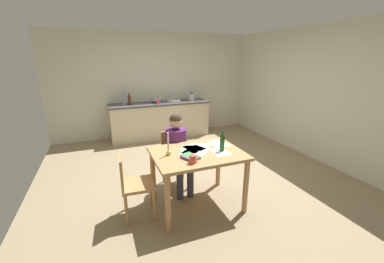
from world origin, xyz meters
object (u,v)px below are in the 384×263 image
object	(u,v)px
wine_glass_by_kettle	(156,97)
wine_glass_near_sink	(160,97)
candlestick	(168,149)
chair_at_table	(175,156)
wine_bottle_on_table	(222,142)
book_magazine	(190,157)
sink_unit	(174,101)
chair_side_empty	(133,183)
stovetop_kettle	(192,97)
dining_table	(197,161)
teacup_on_counter	(157,102)
bottle_oil	(124,100)
coffee_mug	(193,159)
book_cookery	(189,158)
person_seated	(178,147)
mixing_bowl	(154,101)
bottle_vinegar	(129,100)

from	to	relation	value
wine_glass_by_kettle	wine_glass_near_sink	bearing A→B (deg)	0.00
candlestick	wine_glass_near_sink	distance (m)	3.33
chair_at_table	wine_bottle_on_table	bearing A→B (deg)	-61.09
chair_at_table	book_magazine	distance (m)	0.89
candlestick	wine_glass_by_kettle	world-z (taller)	candlestick
book_magazine	sink_unit	distance (m)	3.39
chair_side_empty	stovetop_kettle	world-z (taller)	stovetop_kettle
dining_table	teacup_on_counter	bearing A→B (deg)	86.27
chair_at_table	bottle_oil	world-z (taller)	bottle_oil
coffee_mug	wine_glass_near_sink	world-z (taller)	wine_glass_near_sink
chair_side_empty	book_cookery	world-z (taller)	chair_side_empty
person_seated	bottle_oil	distance (m)	2.68
coffee_mug	mixing_bowl	world-z (taller)	mixing_bowl
coffee_mug	teacup_on_counter	world-z (taller)	teacup_on_counter
person_seated	chair_side_empty	world-z (taller)	person_seated
bottle_oil	wine_glass_by_kettle	world-z (taller)	bottle_oil
coffee_mug	chair_side_empty	bearing A→B (deg)	151.96
chair_at_table	wine_glass_by_kettle	xyz separation A→B (m)	(0.32, 2.61, 0.52)
chair_side_empty	bottle_oil	size ratio (longest dim) A/B	2.93
book_cookery	coffee_mug	bearing A→B (deg)	-116.71
chair_side_empty	stovetop_kettle	size ratio (longest dim) A/B	3.88
chair_side_empty	sink_unit	distance (m)	3.46
chair_side_empty	candlestick	xyz separation A→B (m)	(0.47, -0.02, 0.40)
bottle_vinegar	wine_glass_near_sink	world-z (taller)	bottle_vinegar
bottle_oil	dining_table	bearing A→B (deg)	-79.67
person_seated	wine_bottle_on_table	xyz separation A→B (m)	(0.42, -0.61, 0.23)
person_seated	wine_glass_by_kettle	size ratio (longest dim) A/B	7.76
bottle_vinegar	wine_glass_by_kettle	xyz separation A→B (m)	(0.67, 0.16, -0.00)
book_magazine	coffee_mug	bearing A→B (deg)	-120.13
book_magazine	teacup_on_counter	world-z (taller)	teacup_on_counter
dining_table	wine_bottle_on_table	size ratio (longest dim) A/B	4.17
bottle_oil	chair_side_empty	bearing A→B (deg)	-95.05
bottle_vinegar	mixing_bowl	world-z (taller)	bottle_vinegar
chair_at_table	bottle_oil	size ratio (longest dim) A/B	2.98
chair_side_empty	wine_glass_near_sink	world-z (taller)	wine_glass_near_sink
book_magazine	wine_glass_by_kettle	distance (m)	3.46
person_seated	candlestick	world-z (taller)	person_seated
coffee_mug	person_seated	bearing A→B (deg)	84.51
chair_side_empty	wine_glass_by_kettle	world-z (taller)	wine_glass_by_kettle
chair_side_empty	book_cookery	xyz separation A→B (m)	(0.67, -0.23, 0.33)
chair_at_table	wine_glass_by_kettle	size ratio (longest dim) A/B	5.62
book_magazine	bottle_vinegar	world-z (taller)	bottle_vinegar
chair_side_empty	coffee_mug	distance (m)	0.84
candlestick	teacup_on_counter	distance (m)	3.00
chair_at_table	stovetop_kettle	xyz separation A→B (m)	(1.25, 2.46, 0.51)
dining_table	book_cookery	xyz separation A→B (m)	(-0.18, -0.16, 0.14)
chair_at_table	chair_side_empty	bearing A→B (deg)	-140.43
chair_side_empty	candlestick	distance (m)	0.62
person_seated	candlestick	bearing A→B (deg)	-119.79
wine_bottle_on_table	dining_table	bearing A→B (deg)	166.45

